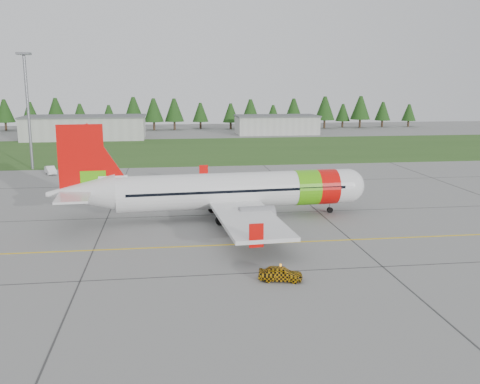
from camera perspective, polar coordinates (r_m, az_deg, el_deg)
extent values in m
plane|color=gray|center=(44.62, 2.91, -8.56)|extent=(320.00, 320.00, 0.00)
cylinder|color=silver|center=(61.29, -0.38, 0.20)|extent=(27.25, 5.83, 4.06)
sphere|color=silver|center=(65.23, 11.35, 0.66)|extent=(4.06, 4.06, 4.06)
cone|color=silver|center=(60.36, -16.58, -0.12)|extent=(7.53, 4.53, 4.06)
cube|color=black|center=(65.28, 11.62, 0.99)|extent=(1.84, 2.81, 0.58)
cylinder|color=#4CAF0D|center=(63.40, 7.02, 0.49)|extent=(2.97, 4.31, 4.14)
cylinder|color=red|center=(64.23, 9.13, 0.58)|extent=(2.56, 4.28, 4.14)
cube|color=silver|center=(61.43, -0.85, -0.87)|extent=(7.90, 33.59, 0.37)
cube|color=red|center=(77.20, -3.90, 2.12)|extent=(1.26, 0.27, 2.08)
cube|color=red|center=(45.40, 1.75, -4.66)|extent=(1.26, 0.27, 2.08)
cylinder|color=gray|center=(67.33, -0.45, -0.25)|extent=(3.88, 2.43, 2.18)
cylinder|color=gray|center=(56.44, 1.79, -2.60)|extent=(3.88, 2.43, 2.18)
cube|color=red|center=(59.75, -16.57, 3.16)|extent=(4.80, 0.69, 7.90)
cube|color=#4CAF0D|center=(60.03, -15.36, 1.05)|extent=(2.73, 0.61, 2.50)
cube|color=silver|center=(60.36, -17.08, 0.10)|extent=(4.11, 12.15, 0.23)
cylinder|color=slate|center=(64.97, 9.57, -1.56)|extent=(0.19, 0.19, 1.46)
cylinder|color=black|center=(65.05, 9.56, -1.88)|extent=(0.72, 0.34, 0.71)
cylinder|color=slate|center=(64.30, -2.25, -1.31)|extent=(0.23, 0.23, 1.98)
cylinder|color=black|center=(64.33, -2.61, -1.71)|extent=(1.11, 0.54, 1.08)
cylinder|color=slate|center=(58.72, -1.32, -2.56)|extent=(0.23, 0.23, 1.98)
cylinder|color=black|center=(58.76, -1.72, -3.00)|extent=(1.11, 0.54, 1.08)
imported|color=#E2A30C|center=(42.35, 4.36, -7.20)|extent=(1.49, 1.64, 3.49)
imported|color=white|center=(96.37, -19.61, 3.01)|extent=(1.82, 1.78, 4.08)
cube|color=#30561E|center=(124.33, -4.11, 4.52)|extent=(320.00, 50.00, 0.03)
cube|color=gold|center=(52.08, 1.28, -5.54)|extent=(120.00, 0.25, 0.02)
cube|color=#A8A8A3|center=(153.23, -16.17, 6.56)|extent=(32.00, 14.00, 6.00)
cube|color=#A8A8A3|center=(162.99, 3.90, 7.13)|extent=(24.00, 12.00, 5.20)
cylinder|color=slate|center=(102.16, -21.64, 7.82)|extent=(0.50, 0.50, 20.00)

